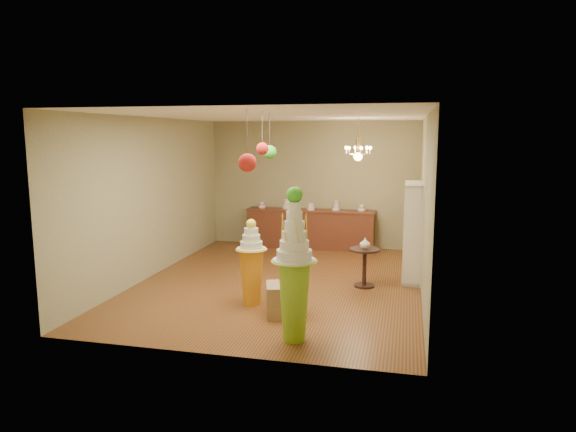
% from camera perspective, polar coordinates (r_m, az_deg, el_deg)
% --- Properties ---
extents(floor, '(6.50, 6.50, 0.00)m').
position_cam_1_polar(floor, '(9.50, -0.84, -7.33)').
color(floor, brown).
rests_on(floor, ground).
extents(ceiling, '(6.50, 6.50, 0.00)m').
position_cam_1_polar(ceiling, '(9.13, -0.88, 11.06)').
color(ceiling, white).
rests_on(ceiling, ground).
extents(wall_back, '(5.00, 0.04, 3.00)m').
position_cam_1_polar(wall_back, '(12.35, 2.79, 3.53)').
color(wall_back, gray).
rests_on(wall_back, ground).
extents(wall_front, '(5.00, 0.04, 3.00)m').
position_cam_1_polar(wall_front, '(6.13, -8.22, -2.10)').
color(wall_front, gray).
rests_on(wall_front, ground).
extents(wall_left, '(0.04, 6.50, 3.00)m').
position_cam_1_polar(wall_left, '(10.09, -14.78, 2.03)').
color(wall_left, gray).
rests_on(wall_left, ground).
extents(wall_right, '(0.04, 6.50, 3.00)m').
position_cam_1_polar(wall_right, '(8.93, 14.90, 1.16)').
color(wall_right, gray).
rests_on(wall_right, ground).
extents(pedestal_green, '(0.66, 0.66, 2.03)m').
position_cam_1_polar(pedestal_green, '(6.68, 0.70, -7.22)').
color(pedestal_green, '#8BBE2A').
rests_on(pedestal_green, floor).
extents(pedestal_orange, '(0.60, 0.60, 1.38)m').
position_cam_1_polar(pedestal_orange, '(8.17, -4.07, -5.90)').
color(pedestal_orange, orange).
rests_on(pedestal_orange, floor).
extents(burlap_riser, '(0.65, 0.65, 0.48)m').
position_cam_1_polar(burlap_riser, '(7.76, -0.44, -9.27)').
color(burlap_riser, '#957151').
rests_on(burlap_riser, floor).
extents(sideboard, '(3.04, 0.54, 1.16)m').
position_cam_1_polar(sideboard, '(12.22, 2.52, -1.36)').
color(sideboard, '#572A1B').
rests_on(sideboard, floor).
extents(shelving_unit, '(0.33, 1.20, 1.80)m').
position_cam_1_polar(shelving_unit, '(9.81, 13.69, -1.65)').
color(shelving_unit, silver).
rests_on(shelving_unit, floor).
extents(round_table, '(0.68, 0.68, 0.69)m').
position_cam_1_polar(round_table, '(9.20, 8.51, -5.08)').
color(round_table, black).
rests_on(round_table, floor).
extents(vase, '(0.24, 0.24, 0.19)m').
position_cam_1_polar(vase, '(9.13, 8.56, -3.00)').
color(vase, silver).
rests_on(vase, round_table).
extents(pom_red_left, '(0.24, 0.24, 0.81)m').
position_cam_1_polar(pom_red_left, '(6.75, -4.53, 5.93)').
color(pom_red_left, '#3B302A').
rests_on(pom_red_left, ceiling).
extents(pom_green_mid, '(0.21, 0.21, 0.69)m').
position_cam_1_polar(pom_green_mid, '(7.83, -2.05, 7.12)').
color(pom_green_mid, '#3B302A').
rests_on(pom_green_mid, ceiling).
extents(pom_red_right, '(0.18, 0.18, 0.61)m').
position_cam_1_polar(pom_red_right, '(7.44, -2.86, 7.50)').
color(pom_red_right, '#3B302A').
rests_on(pom_red_right, ceiling).
extents(chandelier, '(0.67, 0.67, 0.85)m').
position_cam_1_polar(chandelier, '(10.36, 7.79, 6.87)').
color(chandelier, '#E7A551').
rests_on(chandelier, ceiling).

